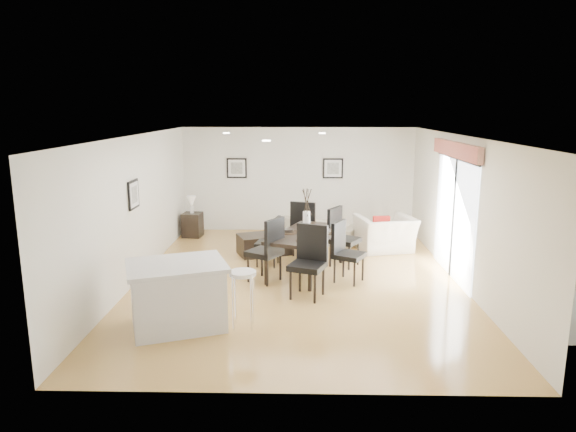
{
  "coord_description": "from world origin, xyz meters",
  "views": [
    {
      "loc": [
        0.04,
        -9.29,
        3.19
      ],
      "look_at": [
        -0.18,
        0.4,
        1.14
      ],
      "focal_mm": 32.0,
      "sensor_mm": 36.0,
      "label": 1
    }
  ],
  "objects_px": {
    "dining_chair_wnear": "(269,247)",
    "kitchen_island": "(178,295)",
    "dining_chair_wfar": "(272,239)",
    "coffee_table": "(264,244)",
    "armchair": "(385,234)",
    "dining_chair_head": "(309,257)",
    "dining_chair_efar": "(340,233)",
    "side_table": "(193,225)",
    "bar_stool": "(243,279)",
    "dining_chair_foot": "(304,225)",
    "dining_chair_enear": "(344,248)",
    "sofa": "(315,229)",
    "dining_table": "(306,237)"
  },
  "relations": [
    {
      "from": "dining_chair_foot",
      "to": "kitchen_island",
      "type": "distance_m",
      "value": 4.23
    },
    {
      "from": "dining_chair_head",
      "to": "dining_chair_wfar",
      "type": "bearing_deg",
      "value": 134.86
    },
    {
      "from": "dining_chair_enear",
      "to": "bar_stool",
      "type": "bearing_deg",
      "value": 171.05
    },
    {
      "from": "bar_stool",
      "to": "dining_chair_wnear",
      "type": "bearing_deg",
      "value": 82.67
    },
    {
      "from": "dining_table",
      "to": "dining_chair_head",
      "type": "relative_size",
      "value": 1.78
    },
    {
      "from": "dining_chair_wfar",
      "to": "dining_chair_efar",
      "type": "bearing_deg",
      "value": 103.02
    },
    {
      "from": "armchair",
      "to": "dining_chair_head",
      "type": "xyz_separation_m",
      "value": [
        -1.77,
        -2.88,
        0.29
      ]
    },
    {
      "from": "coffee_table",
      "to": "kitchen_island",
      "type": "height_order",
      "value": "kitchen_island"
    },
    {
      "from": "armchair",
      "to": "dining_table",
      "type": "relative_size",
      "value": 0.55
    },
    {
      "from": "bar_stool",
      "to": "side_table",
      "type": "bearing_deg",
      "value": 109.04
    },
    {
      "from": "dining_table",
      "to": "kitchen_island",
      "type": "relative_size",
      "value": 1.31
    },
    {
      "from": "coffee_table",
      "to": "kitchen_island",
      "type": "xyz_separation_m",
      "value": [
        -1.01,
        -3.88,
        0.27
      ]
    },
    {
      "from": "dining_chair_foot",
      "to": "coffee_table",
      "type": "height_order",
      "value": "dining_chair_foot"
    },
    {
      "from": "dining_chair_wnear",
      "to": "dining_chair_head",
      "type": "bearing_deg",
      "value": 80.16
    },
    {
      "from": "sofa",
      "to": "dining_table",
      "type": "relative_size",
      "value": 0.94
    },
    {
      "from": "kitchen_island",
      "to": "dining_chair_enear",
      "type": "bearing_deg",
      "value": 18.61
    },
    {
      "from": "dining_table",
      "to": "dining_chair_wfar",
      "type": "relative_size",
      "value": 2.16
    },
    {
      "from": "dining_chair_enear",
      "to": "dining_chair_efar",
      "type": "height_order",
      "value": "dining_chair_efar"
    },
    {
      "from": "kitchen_island",
      "to": "dining_chair_efar",
      "type": "bearing_deg",
      "value": 29.57
    },
    {
      "from": "dining_chair_efar",
      "to": "bar_stool",
      "type": "relative_size",
      "value": 1.39
    },
    {
      "from": "armchair",
      "to": "dining_chair_wfar",
      "type": "height_order",
      "value": "dining_chair_wfar"
    },
    {
      "from": "dining_chair_wfar",
      "to": "coffee_table",
      "type": "relative_size",
      "value": 0.91
    },
    {
      "from": "armchair",
      "to": "kitchen_island",
      "type": "bearing_deg",
      "value": 35.42
    },
    {
      "from": "dining_chair_efar",
      "to": "coffee_table",
      "type": "relative_size",
      "value": 1.07
    },
    {
      "from": "dining_chair_enear",
      "to": "dining_chair_efar",
      "type": "xyz_separation_m",
      "value": [
        -0.0,
        0.99,
        0.04
      ]
    },
    {
      "from": "kitchen_island",
      "to": "coffee_table",
      "type": "bearing_deg",
      "value": 55.11
    },
    {
      "from": "dining_chair_head",
      "to": "coffee_table",
      "type": "relative_size",
      "value": 1.1
    },
    {
      "from": "dining_chair_enear",
      "to": "bar_stool",
      "type": "height_order",
      "value": "dining_chair_enear"
    },
    {
      "from": "dining_chair_head",
      "to": "dining_chair_foot",
      "type": "relative_size",
      "value": 1.01
    },
    {
      "from": "dining_chair_wnear",
      "to": "kitchen_island",
      "type": "bearing_deg",
      "value": 0.9
    },
    {
      "from": "sofa",
      "to": "coffee_table",
      "type": "distance_m",
      "value": 1.66
    },
    {
      "from": "dining_chair_wfar",
      "to": "kitchen_island",
      "type": "xyz_separation_m",
      "value": [
        -1.22,
        -3.04,
        -0.07
      ]
    },
    {
      "from": "armchair",
      "to": "bar_stool",
      "type": "xyz_separation_m",
      "value": [
        -2.76,
        -4.23,
        0.35
      ]
    },
    {
      "from": "dining_chair_efar",
      "to": "coffee_table",
      "type": "xyz_separation_m",
      "value": [
        -1.61,
        0.77,
        -0.45
      ]
    },
    {
      "from": "armchair",
      "to": "bar_stool",
      "type": "relative_size",
      "value": 1.41
    },
    {
      "from": "dining_chair_head",
      "to": "side_table",
      "type": "bearing_deg",
      "value": 146.36
    },
    {
      "from": "armchair",
      "to": "dining_chair_efar",
      "type": "height_order",
      "value": "dining_chair_efar"
    },
    {
      "from": "bar_stool",
      "to": "dining_chair_foot",
      "type": "bearing_deg",
      "value": 76.18
    },
    {
      "from": "kitchen_island",
      "to": "bar_stool",
      "type": "height_order",
      "value": "kitchen_island"
    },
    {
      "from": "dining_chair_wnear",
      "to": "kitchen_island",
      "type": "xyz_separation_m",
      "value": [
        -1.23,
        -2.01,
        -0.19
      ]
    },
    {
      "from": "dining_chair_efar",
      "to": "side_table",
      "type": "height_order",
      "value": "dining_chair_efar"
    },
    {
      "from": "dining_chair_wnear",
      "to": "bar_stool",
      "type": "height_order",
      "value": "dining_chair_wnear"
    },
    {
      "from": "dining_chair_efar",
      "to": "dining_chair_enear",
      "type": "bearing_deg",
      "value": -148.31
    },
    {
      "from": "dining_chair_foot",
      "to": "dining_chair_wfar",
      "type": "bearing_deg",
      "value": 63.65
    },
    {
      "from": "side_table",
      "to": "kitchen_island",
      "type": "height_order",
      "value": "kitchen_island"
    },
    {
      "from": "dining_chair_head",
      "to": "dining_chair_wnear",
      "type": "bearing_deg",
      "value": 159.16
    },
    {
      "from": "dining_chair_enear",
      "to": "side_table",
      "type": "height_order",
      "value": "dining_chair_enear"
    },
    {
      "from": "armchair",
      "to": "dining_chair_wnear",
      "type": "xyz_separation_m",
      "value": [
        -2.51,
        -2.22,
        0.29
      ]
    },
    {
      "from": "coffee_table",
      "to": "dining_chair_head",
      "type": "bearing_deg",
      "value": -91.14
    },
    {
      "from": "dining_chair_wfar",
      "to": "coffee_table",
      "type": "xyz_separation_m",
      "value": [
        -0.21,
        0.84,
        -0.34
      ]
    }
  ]
}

